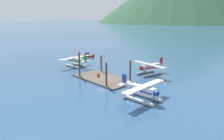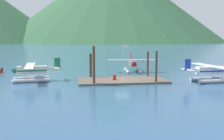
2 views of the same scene
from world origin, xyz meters
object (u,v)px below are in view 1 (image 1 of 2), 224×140
at_px(fuel_drum, 98,75).
at_px(mooring_buoy, 77,65).
at_px(seaplane_cream_port_fwd, 76,61).
at_px(boat_red_open_west, 87,55).
at_px(seaplane_silver_bow_right, 149,68).
at_px(flagpole, 102,63).
at_px(seaplane_white_stbd_aft, 143,92).

relative_size(fuel_drum, mooring_buoy, 1.45).
height_order(seaplane_cream_port_fwd, boat_red_open_west, seaplane_cream_port_fwd).
height_order(mooring_buoy, boat_red_open_west, boat_red_open_west).
bearing_deg(mooring_buoy, fuel_drum, -13.66).
distance_m(seaplane_silver_bow_right, seaplane_cream_port_fwd, 21.35).
distance_m(fuel_drum, mooring_buoy, 14.75).
bearing_deg(seaplane_cream_port_fwd, fuel_drum, -10.25).
bearing_deg(flagpole, seaplane_cream_port_fwd, 170.61).
bearing_deg(boat_red_open_west, mooring_buoy, -47.60).
relative_size(mooring_buoy, boat_red_open_west, 0.14).
distance_m(seaplane_white_stbd_aft, seaplane_cream_port_fwd, 29.56).
relative_size(fuel_drum, seaplane_cream_port_fwd, 0.08).
relative_size(fuel_drum, seaplane_silver_bow_right, 0.08).
bearing_deg(mooring_buoy, seaplane_silver_bow_right, 21.61).
bearing_deg(fuel_drum, seaplane_silver_bow_right, 63.11).
relative_size(flagpole, mooring_buoy, 9.75).
relative_size(seaplane_white_stbd_aft, seaplane_cream_port_fwd, 1.00).
height_order(seaplane_silver_bow_right, seaplane_cream_port_fwd, same).
relative_size(fuel_drum, boat_red_open_west, 0.20).
xyz_separation_m(seaplane_silver_bow_right, boat_red_open_west, (-29.55, 2.33, -1.09)).
distance_m(flagpole, fuel_drum, 3.62).
distance_m(fuel_drum, seaplane_cream_port_fwd, 13.79).
bearing_deg(fuel_drum, mooring_buoy, 166.34).
xyz_separation_m(mooring_buoy, seaplane_cream_port_fwd, (0.78, -1.03, 1.27)).
height_order(mooring_buoy, seaplane_cream_port_fwd, seaplane_cream_port_fwd).
bearing_deg(seaplane_white_stbd_aft, boat_red_open_west, 157.34).
xyz_separation_m(flagpole, seaplane_white_stbd_aft, (13.99, -2.57, -2.42)).
xyz_separation_m(flagpole, seaplane_cream_port_fwd, (-15.13, 2.50, -2.42)).
relative_size(flagpole, boat_red_open_west, 1.34).
distance_m(flagpole, seaplane_white_stbd_aft, 14.43).
xyz_separation_m(flagpole, mooring_buoy, (-15.91, 3.54, -3.69)).
xyz_separation_m(flagpole, boat_red_open_west, (-25.33, 13.84, -3.51)).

